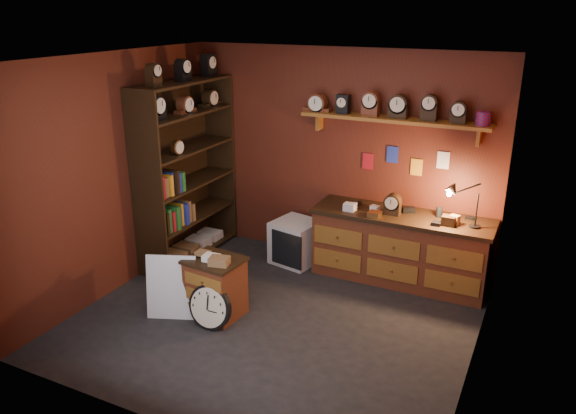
# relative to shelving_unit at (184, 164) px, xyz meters

# --- Properties ---
(floor) EXTENTS (4.00, 4.00, 0.00)m
(floor) POSITION_rel_shelving_unit_xyz_m (1.79, -0.98, -1.25)
(floor) COLOR black
(floor) RESTS_ON ground
(room_shell) EXTENTS (4.02, 3.62, 2.71)m
(room_shell) POSITION_rel_shelving_unit_xyz_m (1.84, -0.87, 0.47)
(room_shell) COLOR #582214
(room_shell) RESTS_ON ground
(shelving_unit) EXTENTS (0.47, 1.60, 2.58)m
(shelving_unit) POSITION_rel_shelving_unit_xyz_m (0.00, 0.00, 0.00)
(shelving_unit) COLOR black
(shelving_unit) RESTS_ON ground
(workbench) EXTENTS (2.10, 0.66, 1.36)m
(workbench) POSITION_rel_shelving_unit_xyz_m (2.72, 0.49, -0.78)
(workbench) COLOR brown
(workbench) RESTS_ON ground
(low_cabinet) EXTENTS (0.62, 0.54, 0.74)m
(low_cabinet) POSITION_rel_shelving_unit_xyz_m (1.17, -1.16, -0.89)
(low_cabinet) COLOR brown
(low_cabinet) RESTS_ON ground
(big_round_clock) EXTENTS (0.48, 0.16, 0.48)m
(big_round_clock) POSITION_rel_shelving_unit_xyz_m (1.26, -1.41, -1.02)
(big_round_clock) COLOR black
(big_round_clock) RESTS_ON ground
(white_panel) EXTENTS (0.55, 0.33, 0.70)m
(white_panel) POSITION_rel_shelving_unit_xyz_m (0.77, -1.40, -1.25)
(white_panel) COLOR silver
(white_panel) RESTS_ON ground
(mini_fridge) EXTENTS (0.63, 0.64, 0.56)m
(mini_fridge) POSITION_rel_shelving_unit_xyz_m (1.38, 0.41, -0.98)
(mini_fridge) COLOR silver
(mini_fridge) RESTS_ON ground
(floor_box_a) EXTENTS (0.34, 0.33, 0.16)m
(floor_box_a) POSITION_rel_shelving_unit_xyz_m (0.14, -0.70, -1.17)
(floor_box_a) COLOR brown
(floor_box_a) RESTS_ON ground
(floor_box_b) EXTENTS (0.23, 0.28, 0.14)m
(floor_box_b) POSITION_rel_shelving_unit_xyz_m (0.74, -0.57, -1.18)
(floor_box_b) COLOR white
(floor_box_b) RESTS_ON ground
(floor_box_c) EXTENTS (0.22, 0.18, 0.16)m
(floor_box_c) POSITION_rel_shelving_unit_xyz_m (0.42, -0.67, -1.17)
(floor_box_c) COLOR brown
(floor_box_c) RESTS_ON ground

